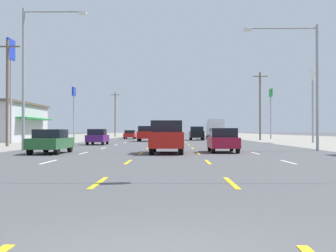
{
  "coord_description": "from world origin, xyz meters",
  "views": [
    {
      "loc": [
        0.21,
        -4.37,
        1.38
      ],
      "look_at": [
        -0.78,
        84.09,
        2.35
      ],
      "focal_mm": 46.13,
      "sensor_mm": 36.0,
      "label": 1
    }
  ],
  "objects_px": {
    "hatchback_far_left_midfar": "(97,137)",
    "pole_sign_right_row_2": "(271,103)",
    "hatchback_inner_right_mid": "(223,140)",
    "suv_inner_left_far": "(146,133)",
    "streetlight_right_row_0": "(308,75)",
    "streetlight_left_row_0": "(30,68)",
    "suv_inner_right_farther": "(197,133)",
    "suv_inner_left_distant_b": "(157,132)",
    "pole_sign_right_row_1": "(313,88)",
    "box_truck_far_right_farthest": "(215,128)",
    "pole_sign_left_row_1": "(11,65)",
    "sedan_far_left_distant_a": "(130,134)",
    "suv_center_turn_near": "(167,137)",
    "sedan_far_left_nearest": "(51,141)",
    "pole_sign_left_row_2": "(74,101)"
  },
  "relations": [
    {
      "from": "pole_sign_left_row_2",
      "to": "sedan_far_left_nearest",
      "type": "bearing_deg",
      "value": -78.86
    },
    {
      "from": "box_truck_far_right_farthest",
      "to": "pole_sign_right_row_2",
      "type": "relative_size",
      "value": 0.87
    },
    {
      "from": "streetlight_right_row_0",
      "to": "suv_inner_left_far",
      "type": "bearing_deg",
      "value": 115.91
    },
    {
      "from": "suv_inner_left_distant_b",
      "to": "hatchback_far_left_midfar",
      "type": "bearing_deg",
      "value": -93.43
    },
    {
      "from": "hatchback_far_left_midfar",
      "to": "pole_sign_left_row_2",
      "type": "xyz_separation_m",
      "value": [
        -8.02,
        24.67,
        5.19
      ]
    },
    {
      "from": "hatchback_inner_right_mid",
      "to": "box_truck_far_right_farthest",
      "type": "xyz_separation_m",
      "value": [
        3.75,
        43.61,
        1.05
      ]
    },
    {
      "from": "suv_inner_right_farther",
      "to": "hatchback_inner_right_mid",
      "type": "bearing_deg",
      "value": -90.42
    },
    {
      "from": "sedan_far_left_nearest",
      "to": "suv_inner_left_distant_b",
      "type": "xyz_separation_m",
      "value": [
        3.51,
        75.36,
        0.27
      ]
    },
    {
      "from": "sedan_far_left_distant_a",
      "to": "suv_inner_left_distant_b",
      "type": "relative_size",
      "value": 0.92
    },
    {
      "from": "sedan_far_left_nearest",
      "to": "hatchback_far_left_midfar",
      "type": "relative_size",
      "value": 1.15
    },
    {
      "from": "hatchback_far_left_midfar",
      "to": "suv_inner_right_farther",
      "type": "height_order",
      "value": "suv_inner_right_farther"
    },
    {
      "from": "suv_inner_left_distant_b",
      "to": "pole_sign_right_row_2",
      "type": "distance_m",
      "value": 36.23
    },
    {
      "from": "hatchback_inner_right_mid",
      "to": "suv_inner_left_far",
      "type": "distance_m",
      "value": 29.44
    },
    {
      "from": "hatchback_far_left_midfar",
      "to": "pole_sign_right_row_2",
      "type": "distance_m",
      "value": 38.07
    },
    {
      "from": "sedan_far_left_distant_a",
      "to": "suv_inner_right_farther",
      "type": "bearing_deg",
      "value": -41.73
    },
    {
      "from": "pole_sign_right_row_1",
      "to": "hatchback_inner_right_mid",
      "type": "bearing_deg",
      "value": -120.28
    },
    {
      "from": "sedan_far_left_nearest",
      "to": "sedan_far_left_distant_a",
      "type": "height_order",
      "value": "same"
    },
    {
      "from": "sedan_far_left_distant_a",
      "to": "suv_center_turn_near",
      "type": "bearing_deg",
      "value": -81.55
    },
    {
      "from": "pole_sign_left_row_1",
      "to": "streetlight_left_row_0",
      "type": "bearing_deg",
      "value": -65.2
    },
    {
      "from": "suv_inner_left_far",
      "to": "streetlight_right_row_0",
      "type": "bearing_deg",
      "value": -64.09
    },
    {
      "from": "suv_center_turn_near",
      "to": "streetlight_left_row_0",
      "type": "bearing_deg",
      "value": 159.89
    },
    {
      "from": "suv_inner_right_farther",
      "to": "suv_inner_left_distant_b",
      "type": "bearing_deg",
      "value": 100.65
    },
    {
      "from": "sedan_far_left_nearest",
      "to": "box_truck_far_right_farthest",
      "type": "relative_size",
      "value": 0.62
    },
    {
      "from": "hatchback_far_left_midfar",
      "to": "streetlight_right_row_0",
      "type": "height_order",
      "value": "streetlight_right_row_0"
    },
    {
      "from": "suv_center_turn_near",
      "to": "hatchback_inner_right_mid",
      "type": "relative_size",
      "value": 1.26
    },
    {
      "from": "pole_sign_right_row_1",
      "to": "streetlight_left_row_0",
      "type": "xyz_separation_m",
      "value": [
        -25.91,
        -19.7,
        -0.46
      ]
    },
    {
      "from": "box_truck_far_right_farthest",
      "to": "streetlight_left_row_0",
      "type": "height_order",
      "value": "streetlight_left_row_0"
    },
    {
      "from": "suv_inner_left_far",
      "to": "pole_sign_right_row_1",
      "type": "relative_size",
      "value": 0.58
    },
    {
      "from": "suv_inner_left_distant_b",
      "to": "pole_sign_left_row_2",
      "type": "bearing_deg",
      "value": -108.55
    },
    {
      "from": "suv_center_turn_near",
      "to": "pole_sign_left_row_2",
      "type": "xyz_separation_m",
      "value": [
        -15.04,
        40.59,
        4.95
      ]
    },
    {
      "from": "suv_inner_right_farther",
      "to": "sedan_far_left_distant_a",
      "type": "distance_m",
      "value": 14.24
    },
    {
      "from": "suv_inner_right_farther",
      "to": "suv_inner_left_distant_b",
      "type": "xyz_separation_m",
      "value": [
        -7.28,
        38.73,
        0.0
      ]
    },
    {
      "from": "streetlight_left_row_0",
      "to": "suv_inner_left_far",
      "type": "bearing_deg",
      "value": 76.43
    },
    {
      "from": "sedan_far_left_distant_a",
      "to": "pole_sign_right_row_1",
      "type": "xyz_separation_m",
      "value": [
        23.19,
        -22.61,
        5.47
      ]
    },
    {
      "from": "suv_center_turn_near",
      "to": "sedan_far_left_distant_a",
      "type": "height_order",
      "value": "suv_center_turn_near"
    },
    {
      "from": "pole_sign_right_row_2",
      "to": "streetlight_left_row_0",
      "type": "height_order",
      "value": "streetlight_left_row_0"
    },
    {
      "from": "hatchback_far_left_midfar",
      "to": "box_truck_far_right_farthest",
      "type": "distance_m",
      "value": 32.28
    },
    {
      "from": "suv_center_turn_near",
      "to": "suv_inner_left_far",
      "type": "relative_size",
      "value": 1.0
    },
    {
      "from": "box_truck_far_right_farthest",
      "to": "pole_sign_left_row_1",
      "type": "bearing_deg",
      "value": -133.78
    },
    {
      "from": "hatchback_far_left_midfar",
      "to": "suv_inner_right_farther",
      "type": "distance_m",
      "value": 23.11
    },
    {
      "from": "suv_center_turn_near",
      "to": "pole_sign_right_row_1",
      "type": "bearing_deg",
      "value": 54.76
    },
    {
      "from": "suv_inner_right_farther",
      "to": "pole_sign_left_row_1",
      "type": "relative_size",
      "value": 0.44
    },
    {
      "from": "pole_sign_left_row_2",
      "to": "pole_sign_left_row_1",
      "type": "bearing_deg",
      "value": -95.17
    },
    {
      "from": "suv_inner_left_far",
      "to": "sedan_far_left_distant_a",
      "type": "distance_m",
      "value": 16.33
    },
    {
      "from": "hatchback_inner_right_mid",
      "to": "streetlight_right_row_0",
      "type": "height_order",
      "value": "streetlight_right_row_0"
    },
    {
      "from": "sedan_far_left_nearest",
      "to": "pole_sign_right_row_2",
      "type": "xyz_separation_m",
      "value": [
        23.59,
        45.61,
        5.28
      ]
    },
    {
      "from": "sedan_far_left_distant_a",
      "to": "streetlight_right_row_0",
      "type": "bearing_deg",
      "value": -68.73
    },
    {
      "from": "sedan_far_left_nearest",
      "to": "pole_sign_right_row_2",
      "type": "relative_size",
      "value": 0.54
    },
    {
      "from": "hatchback_far_left_midfar",
      "to": "pole_sign_right_row_2",
      "type": "xyz_separation_m",
      "value": [
        23.62,
        29.39,
        5.25
      ]
    },
    {
      "from": "suv_center_turn_near",
      "to": "suv_inner_right_farther",
      "type": "distance_m",
      "value": 36.53
    }
  ]
}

